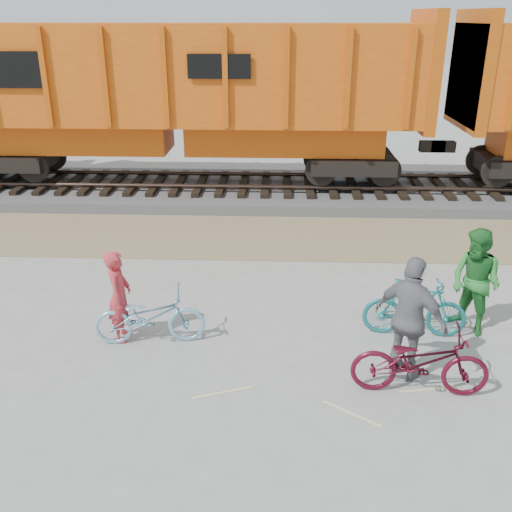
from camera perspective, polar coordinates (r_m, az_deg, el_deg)
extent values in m
plane|color=#9E9E99|center=(9.08, 3.58, -10.65)|extent=(120.00, 120.00, 0.00)
cube|color=#907959|center=(13.99, 3.23, 1.91)|extent=(120.00, 3.00, 0.02)
cube|color=slate|center=(17.27, 3.12, 6.50)|extent=(120.00, 4.00, 0.30)
cube|color=black|center=(18.31, -17.82, 7.07)|extent=(0.22, 2.60, 0.12)
cube|color=black|center=(17.21, 3.13, 7.17)|extent=(0.22, 2.60, 0.12)
cube|color=black|center=(18.48, 23.85, 6.34)|extent=(0.22, 2.60, 0.12)
cylinder|color=#382821|center=(16.48, 3.16, 6.89)|extent=(120.00, 0.12, 0.12)
cylinder|color=#382821|center=(17.87, 3.12, 8.16)|extent=(120.00, 0.12, 0.12)
cube|color=black|center=(17.32, -7.61, 9.08)|extent=(11.20, 2.20, 0.80)
cube|color=#D85B0F|center=(17.14, -7.76, 11.84)|extent=(11.76, 1.65, 0.90)
cube|color=#D85B0F|center=(16.89, -8.09, 17.67)|extent=(14.00, 3.00, 2.60)
cube|color=#B74A0B|center=(17.07, 16.33, 17.41)|extent=(0.30, 3.06, 3.10)
cube|color=black|center=(16.66, -24.13, 16.63)|extent=(2.20, 0.04, 0.90)
cube|color=#B74A0B|center=(17.42, 20.67, 16.99)|extent=(0.30, 3.06, 3.10)
imported|color=#7EB9D2|center=(9.53, -10.59, -5.97)|extent=(1.87, 0.85, 0.95)
imported|color=#197071|center=(9.90, 15.60, -5.04)|extent=(1.74, 0.61, 1.03)
imported|color=#4F0C1C|center=(8.49, 16.08, -10.14)|extent=(1.96, 0.78, 1.01)
imported|color=#B72E35|center=(9.59, -13.52, -3.92)|extent=(0.41, 0.59, 1.57)
imported|color=#25772D|center=(10.18, 21.09, -2.46)|extent=(1.09, 1.13, 1.84)
imported|color=slate|center=(8.58, 15.18, -6.14)|extent=(1.17, 1.08, 1.93)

